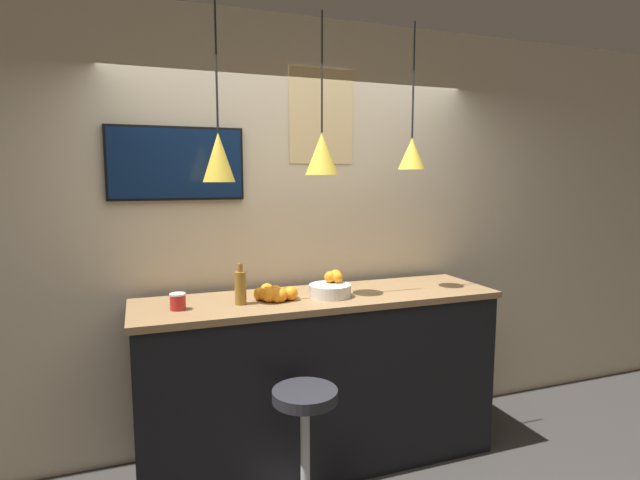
% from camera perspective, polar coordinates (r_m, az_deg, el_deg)
% --- Properties ---
extents(back_wall, '(8.00, 0.06, 2.90)m').
position_cam_1_polar(back_wall, '(3.48, -2.41, 0.76)').
color(back_wall, beige).
rests_on(back_wall, ground_plane).
extents(service_counter, '(2.28, 0.63, 1.10)m').
position_cam_1_polar(service_counter, '(3.32, 0.00, -15.62)').
color(service_counter, black).
rests_on(service_counter, ground_plane).
extents(bar_stool, '(0.37, 0.37, 0.75)m').
position_cam_1_polar(bar_stool, '(2.79, -1.71, -21.26)').
color(bar_stool, '#B7B7BC').
rests_on(bar_stool, ground_plane).
extents(fruit_bowl, '(0.26, 0.26, 0.16)m').
position_cam_1_polar(fruit_bowl, '(3.12, 1.24, -5.48)').
color(fruit_bowl, beige).
rests_on(fruit_bowl, service_counter).
extents(orange_pile, '(0.27, 0.24, 0.09)m').
position_cam_1_polar(orange_pile, '(3.02, -5.05, -6.15)').
color(orange_pile, orange).
rests_on(orange_pile, service_counter).
extents(juice_bottle, '(0.07, 0.07, 0.24)m').
position_cam_1_polar(juice_bottle, '(2.94, -9.08, -5.34)').
color(juice_bottle, olive).
rests_on(juice_bottle, service_counter).
extents(spread_jar, '(0.09, 0.09, 0.09)m').
position_cam_1_polar(spread_jar, '(2.91, -15.94, -6.78)').
color(spread_jar, red).
rests_on(spread_jar, service_counter).
extents(pendant_lamp_left, '(0.18, 0.18, 0.99)m').
position_cam_1_polar(pendant_lamp_left, '(2.87, -11.52, 9.34)').
color(pendant_lamp_left, black).
extents(pendant_lamp_middle, '(0.20, 0.20, 0.95)m').
position_cam_1_polar(pendant_lamp_middle, '(3.03, 0.21, 9.89)').
color(pendant_lamp_middle, black).
extents(pendant_lamp_right, '(0.17, 0.17, 0.91)m').
position_cam_1_polar(pendant_lamp_right, '(3.29, 10.44, 9.77)').
color(pendant_lamp_right, black).
extents(mounted_tv, '(0.83, 0.04, 0.46)m').
position_cam_1_polar(mounted_tv, '(3.25, -16.09, 8.39)').
color(mounted_tv, black).
extents(wall_poster, '(0.46, 0.01, 0.64)m').
position_cam_1_polar(wall_poster, '(3.50, 0.16, 13.94)').
color(wall_poster, '#DBBC84').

